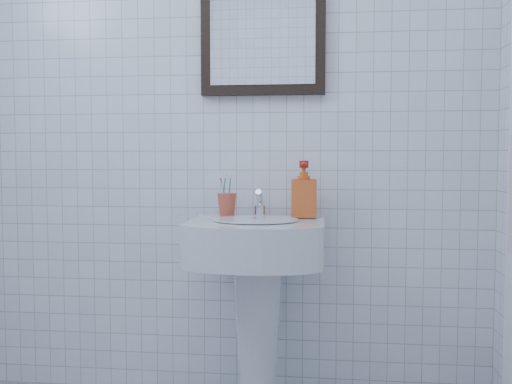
# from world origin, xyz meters

# --- Properties ---
(wall_back) EXTENTS (2.20, 0.02, 2.50)m
(wall_back) POSITION_xyz_m (0.00, 1.20, 1.25)
(wall_back) COLOR white
(wall_back) RESTS_ON ground
(washbasin) EXTENTS (0.50, 0.36, 0.77)m
(washbasin) POSITION_xyz_m (0.18, 0.98, 0.51)
(washbasin) COLOR silver
(washbasin) RESTS_ON ground
(faucet) EXTENTS (0.04, 0.10, 0.11)m
(faucet) POSITION_xyz_m (0.18, 1.07, 0.80)
(faucet) COLOR silver
(faucet) RESTS_ON washbasin
(toothbrush_cup) EXTENTS (0.09, 0.09, 0.09)m
(toothbrush_cup) POSITION_xyz_m (0.05, 1.07, 0.80)
(toothbrush_cup) COLOR #B94B31
(toothbrush_cup) RESTS_ON washbasin
(soap_dispenser) EXTENTS (0.10, 0.10, 0.21)m
(soap_dispenser) POSITION_xyz_m (0.35, 1.09, 0.87)
(soap_dispenser) COLOR red
(soap_dispenser) RESTS_ON washbasin
(wall_mirror) EXTENTS (0.50, 0.04, 0.62)m
(wall_mirror) POSITION_xyz_m (0.18, 1.18, 1.55)
(wall_mirror) COLOR black
(wall_mirror) RESTS_ON wall_back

